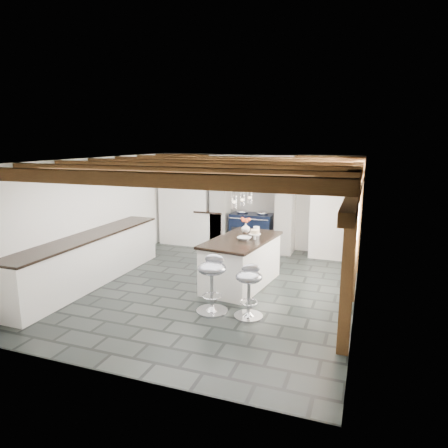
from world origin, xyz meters
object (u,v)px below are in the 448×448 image
(bar_stool_near, at_px, (249,285))
(bar_stool_far, at_px, (212,277))
(range_cooker, at_px, (252,231))
(kitchen_island, at_px, (242,261))

(bar_stool_near, xyz_separation_m, bar_stool_far, (-0.58, -0.02, 0.06))
(range_cooker, height_order, bar_stool_far, range_cooker)
(bar_stool_far, bearing_deg, range_cooker, 93.79)
(bar_stool_near, bearing_deg, bar_stool_far, 157.07)
(range_cooker, xyz_separation_m, bar_stool_far, (0.42, -3.70, 0.10))
(kitchen_island, xyz_separation_m, bar_stool_far, (-0.07, -1.29, 0.11))
(range_cooker, xyz_separation_m, bar_stool_near, (1.00, -3.68, 0.04))
(bar_stool_far, bearing_deg, kitchen_island, 84.20)
(range_cooker, relative_size, bar_stool_far, 1.10)
(range_cooker, height_order, bar_stool_near, range_cooker)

